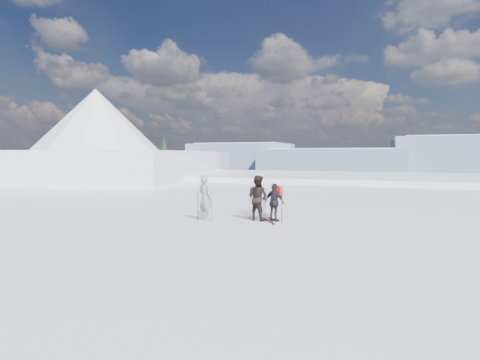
{
  "coord_description": "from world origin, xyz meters",
  "views": [
    {
      "loc": [
        2.17,
        -10.59,
        2.69
      ],
      "look_at": [
        -2.5,
        3.0,
        1.69
      ],
      "focal_mm": 28.0,
      "sensor_mm": 36.0,
      "label": 1
    }
  ],
  "objects_px": {
    "skier_dark": "(258,198)",
    "skier_pack": "(274,202)",
    "skier_grey": "(205,198)",
    "skis_loose": "(269,221)"
  },
  "relations": [
    {
      "from": "skier_dark",
      "to": "skier_pack",
      "type": "xyz_separation_m",
      "value": [
        0.71,
        -0.05,
        -0.15
      ]
    },
    {
      "from": "skier_grey",
      "to": "skier_pack",
      "type": "xyz_separation_m",
      "value": [
        2.75,
        0.61,
        -0.14
      ]
    },
    {
      "from": "skier_grey",
      "to": "skier_dark",
      "type": "distance_m",
      "value": 2.14
    },
    {
      "from": "skier_pack",
      "to": "skis_loose",
      "type": "bearing_deg",
      "value": 13.16
    },
    {
      "from": "skier_dark",
      "to": "skis_loose",
      "type": "distance_m",
      "value": 1.03
    },
    {
      "from": "skier_grey",
      "to": "skier_pack",
      "type": "relative_size",
      "value": 1.19
    },
    {
      "from": "skier_dark",
      "to": "skis_loose",
      "type": "bearing_deg",
      "value": -161.78
    },
    {
      "from": "skier_pack",
      "to": "skier_grey",
      "type": "bearing_deg",
      "value": 34.46
    },
    {
      "from": "skier_pack",
      "to": "skis_loose",
      "type": "relative_size",
      "value": 0.94
    },
    {
      "from": "skier_grey",
      "to": "skier_dark",
      "type": "height_order",
      "value": "skier_dark"
    }
  ]
}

